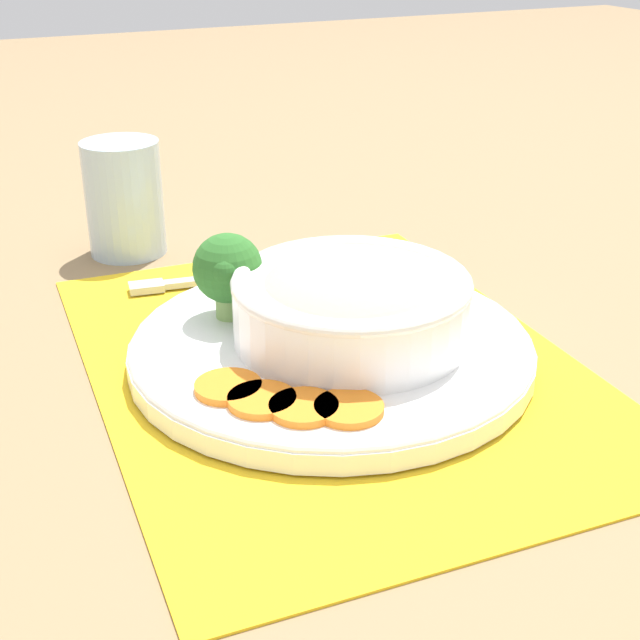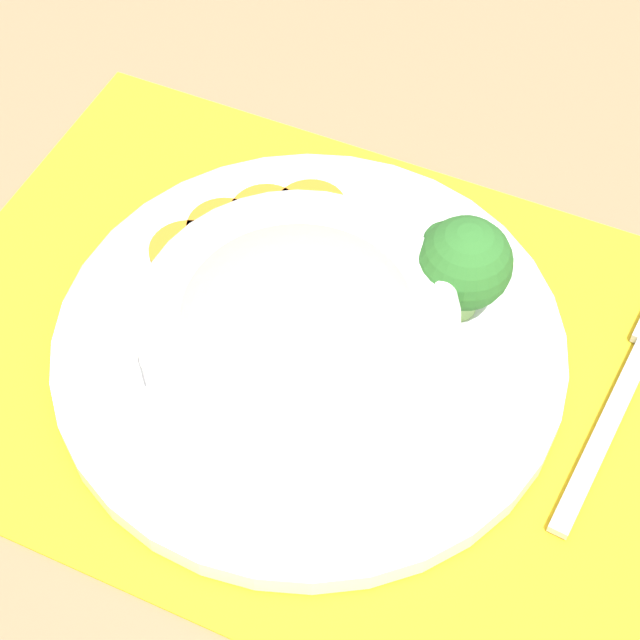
% 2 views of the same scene
% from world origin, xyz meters
% --- Properties ---
extents(ground_plane, '(4.00, 4.00, 0.00)m').
position_xyz_m(ground_plane, '(0.00, 0.00, 0.00)').
color(ground_plane, '#8C704C').
extents(placemat, '(0.52, 0.39, 0.00)m').
position_xyz_m(placemat, '(0.00, 0.00, 0.00)').
color(placemat, yellow).
rests_on(placemat, ground_plane).
extents(plate, '(0.32, 0.32, 0.02)m').
position_xyz_m(plate, '(0.00, 0.00, 0.02)').
color(plate, white).
rests_on(plate, placemat).
extents(bowl, '(0.19, 0.19, 0.06)m').
position_xyz_m(bowl, '(-0.00, -0.02, 0.05)').
color(bowl, white).
rests_on(bowl, plate).
extents(broccoli_floret, '(0.06, 0.06, 0.07)m').
position_xyz_m(broccoli_floret, '(0.08, 0.06, 0.06)').
color(broccoli_floret, '#84AD5B').
rests_on(broccoli_floret, plate).
extents(carrot_slice_near, '(0.05, 0.05, 0.01)m').
position_xyz_m(carrot_slice_near, '(-0.04, 0.10, 0.02)').
color(carrot_slice_near, orange).
rests_on(carrot_slice_near, plate).
extents(carrot_slice_middle, '(0.05, 0.05, 0.01)m').
position_xyz_m(carrot_slice_middle, '(-0.07, 0.08, 0.02)').
color(carrot_slice_middle, orange).
rests_on(carrot_slice_middle, plate).
extents(carrot_slice_far, '(0.05, 0.05, 0.01)m').
position_xyz_m(carrot_slice_far, '(-0.09, 0.06, 0.02)').
color(carrot_slice_far, orange).
rests_on(carrot_slice_far, plate).
extents(carrot_slice_extra, '(0.05, 0.05, 0.01)m').
position_xyz_m(carrot_slice_extra, '(-0.10, 0.03, 0.02)').
color(carrot_slice_extra, orange).
rests_on(carrot_slice_extra, plate).
extents(fork, '(0.04, 0.18, 0.01)m').
position_xyz_m(fork, '(0.19, 0.04, 0.01)').
color(fork, '#B7B7BC').
rests_on(fork, placemat).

